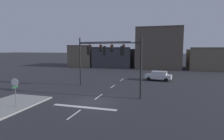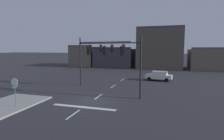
# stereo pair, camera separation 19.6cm
# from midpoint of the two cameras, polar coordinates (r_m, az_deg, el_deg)

# --- Properties ---
(ground_plane) EXTENTS (400.00, 400.00, 0.00)m
(ground_plane) POSITION_cam_midpoint_polar(r_m,az_deg,el_deg) (19.63, -6.48, -9.67)
(ground_plane) COLOR #2B2B30
(sidewalk_near_corner) EXTENTS (5.00, 8.00, 0.15)m
(sidewalk_near_corner) POSITION_cam_midpoint_polar(r_m,az_deg,el_deg) (20.52, -30.66, -9.64)
(sidewalk_near_corner) COLOR gray
(sidewalk_near_corner) RESTS_ON ground
(stop_bar_paint) EXTENTS (6.40, 0.50, 0.01)m
(stop_bar_paint) POSITION_cam_midpoint_polar(r_m,az_deg,el_deg) (17.88, -8.97, -11.34)
(stop_bar_paint) COLOR silver
(stop_bar_paint) RESTS_ON ground
(lane_centreline) EXTENTS (0.16, 26.40, 0.01)m
(lane_centreline) POSITION_cam_midpoint_polar(r_m,az_deg,el_deg) (21.42, -4.42, -8.24)
(lane_centreline) COLOR silver
(lane_centreline) RESTS_ON ground
(signal_mast_near_side) EXTENTS (7.82, 1.14, 6.79)m
(signal_mast_near_side) POSITION_cam_midpoint_polar(r_m,az_deg,el_deg) (20.75, 1.91, 4.36)
(signal_mast_near_side) COLOR black
(signal_mast_near_side) RESTS_ON ground
(signal_mast_far_side) EXTENTS (7.79, 0.95, 7.12)m
(signal_mast_far_side) POSITION_cam_midpoint_polar(r_m,az_deg,el_deg) (26.34, -5.12, 5.47)
(signal_mast_far_side) COLOR black
(signal_mast_far_side) RESTS_ON ground
(stop_sign) EXTENTS (0.76, 0.64, 2.83)m
(stop_sign) POSITION_cam_midpoint_polar(r_m,az_deg,el_deg) (19.10, -28.18, -4.28)
(stop_sign) COLOR #56565B
(stop_sign) RESTS_ON ground
(car_lot_nearside) EXTENTS (4.63, 2.45, 1.61)m
(car_lot_nearside) POSITION_cam_midpoint_polar(r_m,az_deg,el_deg) (32.71, 14.08, -1.70)
(car_lot_nearside) COLOR silver
(car_lot_nearside) RESTS_ON ground
(building_row) EXTENTS (57.70, 12.04, 11.24)m
(building_row) POSITION_cam_midpoint_polar(r_m,az_deg,el_deg) (53.85, 16.97, 4.41)
(building_row) COLOR #665B4C
(building_row) RESTS_ON ground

